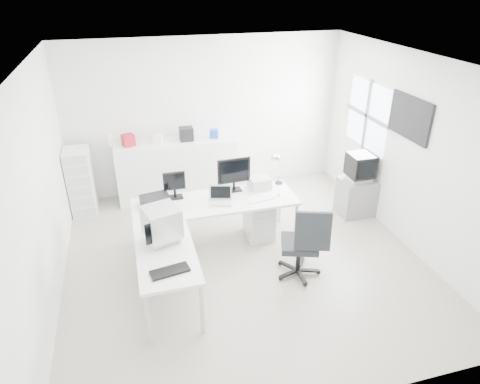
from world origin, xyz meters
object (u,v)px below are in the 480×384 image
object	(u,v)px
inkjet_printer	(156,201)
lcd_monitor_large	(234,175)
sideboard	(178,169)
main_desk	(216,223)
drawer_pedestal	(259,219)
laptop	(220,197)
crt_tv	(360,168)
filing_cabinet	(81,182)
office_chair	(300,241)
side_desk	(168,277)
crt_monitor	(162,224)
lcd_monitor_small	(174,186)
tv_cabinet	(356,197)
laser_printer	(260,183)

from	to	relation	value
inkjet_printer	lcd_monitor_large	size ratio (longest dim) A/B	0.75
sideboard	main_desk	bearing A→B (deg)	-79.50
main_desk	drawer_pedestal	xyz separation A→B (m)	(0.70, 0.05, -0.08)
lcd_monitor_large	laptop	world-z (taller)	lcd_monitor_large
drawer_pedestal	crt_tv	bearing A→B (deg)	7.31
filing_cabinet	office_chair	bearing A→B (deg)	-41.56
drawer_pedestal	inkjet_printer	size ratio (longest dim) A/B	1.51
main_desk	office_chair	bearing A→B (deg)	-47.60
side_desk	crt_monitor	world-z (taller)	crt_monitor
lcd_monitor_small	crt_tv	world-z (taller)	lcd_monitor_small
filing_cabinet	tv_cabinet	bearing A→B (deg)	-15.90
crt_tv	tv_cabinet	bearing A→B (deg)	0.00
crt_tv	filing_cabinet	distance (m)	4.69
laser_printer	inkjet_printer	bearing A→B (deg)	178.07
office_chair	main_desk	bearing A→B (deg)	151.43
drawer_pedestal	filing_cabinet	bearing A→B (deg)	150.55
lcd_monitor_small	laser_printer	distance (m)	1.31
main_desk	side_desk	xyz separation A→B (m)	(-0.85, -1.10, 0.00)
side_desk	main_desk	bearing A→B (deg)	52.31
lcd_monitor_small	laptop	bearing A→B (deg)	-29.42
office_chair	inkjet_printer	bearing A→B (deg)	166.94
crt_monitor	filing_cabinet	world-z (taller)	crt_monitor
laser_printer	office_chair	world-z (taller)	office_chair
tv_cabinet	lcd_monitor_large	bearing A→B (deg)	-179.12
drawer_pedestal	office_chair	distance (m)	1.11
laser_printer	side_desk	bearing A→B (deg)	-146.70
side_desk	office_chair	world-z (taller)	office_chair
main_desk	drawer_pedestal	bearing A→B (deg)	4.09
inkjet_printer	sideboard	world-z (taller)	sideboard
main_desk	lcd_monitor_small	xyz separation A→B (m)	(-0.55, 0.25, 0.58)
office_chair	tv_cabinet	world-z (taller)	office_chair
laptop	sideboard	size ratio (longest dim) A/B	0.15
laser_printer	crt_monitor	world-z (taller)	crt_monitor
lcd_monitor_small	sideboard	distance (m)	1.57
tv_cabinet	filing_cabinet	world-z (taller)	filing_cabinet
drawer_pedestal	lcd_monitor_large	world-z (taller)	lcd_monitor_large
tv_cabinet	filing_cabinet	xyz separation A→B (m)	(-4.50, 1.28, 0.26)
crt_tv	sideboard	world-z (taller)	crt_tv
main_desk	lcd_monitor_large	world-z (taller)	lcd_monitor_large
crt_monitor	office_chair	bearing A→B (deg)	-21.56
office_chair	crt_tv	xyz separation A→B (m)	(1.59, 1.30, 0.32)
lcd_monitor_large	office_chair	world-z (taller)	lcd_monitor_large
laser_printer	sideboard	xyz separation A→B (m)	(-1.07, 1.53, -0.30)
laptop	filing_cabinet	distance (m)	2.64
inkjet_printer	laser_printer	xyz separation A→B (m)	(1.60, 0.12, 0.02)
lcd_monitor_small	office_chair	size ratio (longest dim) A/B	0.37
lcd_monitor_large	tv_cabinet	world-z (taller)	lcd_monitor_large
inkjet_printer	lcd_monitor_large	world-z (taller)	lcd_monitor_large
lcd_monitor_small	filing_cabinet	distance (m)	1.98
laser_printer	office_chair	xyz separation A→B (m)	(0.18, -1.23, -0.30)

